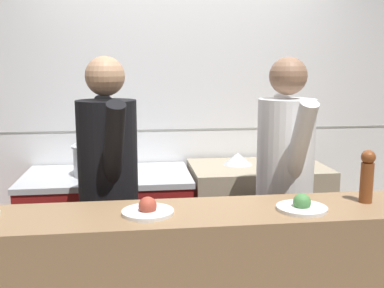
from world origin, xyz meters
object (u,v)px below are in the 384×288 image
(mixing_bowl_steel, at_px, (238,159))
(chef_sous, at_px, (284,182))
(pepper_mill, at_px, (367,175))
(plated_dish_appetiser, at_px, (148,210))
(chefs_knife, at_px, (287,168))
(chef_head_cook, at_px, (109,187))
(plated_dish_dessert, at_px, (302,206))
(stock_pot, at_px, (97,159))
(oven_range, at_px, (109,231))

(mixing_bowl_steel, relative_size, chef_sous, 0.13)
(mixing_bowl_steel, bearing_deg, pepper_mill, -72.96)
(mixing_bowl_steel, bearing_deg, plated_dish_appetiser, -119.82)
(chefs_knife, distance_m, chef_head_cook, 1.38)
(plated_dish_appetiser, bearing_deg, plated_dish_dessert, -2.93)
(chefs_knife, height_order, plated_dish_appetiser, plated_dish_appetiser)
(chef_sous, bearing_deg, chefs_knife, 67.57)
(plated_dish_appetiser, xyz_separation_m, pepper_mill, (1.12, 0.04, 0.12))
(chef_head_cook, bearing_deg, stock_pot, 87.82)
(stock_pot, xyz_separation_m, chef_head_cook, (0.11, -0.62, -0.04))
(oven_range, distance_m, chefs_knife, 1.42)
(chef_head_cook, bearing_deg, mixing_bowl_steel, 23.92)
(mixing_bowl_steel, xyz_separation_m, plated_dish_appetiser, (-0.74, -1.28, 0.04))
(chefs_knife, height_order, chef_head_cook, chef_head_cook)
(mixing_bowl_steel, xyz_separation_m, chef_head_cook, (-0.95, -0.70, -0.00))
(mixing_bowl_steel, distance_m, chefs_knife, 0.38)
(chefs_knife, xyz_separation_m, chef_head_cook, (-1.28, -0.51, 0.04))
(oven_range, height_order, plated_dish_appetiser, plated_dish_appetiser)
(stock_pot, bearing_deg, mixing_bowl_steel, 4.46)
(stock_pot, xyz_separation_m, pepper_mill, (1.44, -1.16, 0.12))
(plated_dish_dessert, height_order, pepper_mill, pepper_mill)
(chef_head_cook, xyz_separation_m, chef_sous, (1.08, -0.02, -0.00))
(oven_range, xyz_separation_m, pepper_mill, (1.38, -1.18, 0.68))
(chefs_knife, xyz_separation_m, plated_dish_appetiser, (-1.06, -1.09, 0.08))
(oven_range, height_order, chef_sous, chef_sous)
(plated_dish_dessert, relative_size, chef_sous, 0.14)
(pepper_mill, bearing_deg, mixing_bowl_steel, 107.04)
(plated_dish_appetiser, xyz_separation_m, plated_dish_dessert, (0.74, -0.04, -0.00))
(plated_dish_appetiser, relative_size, pepper_mill, 0.91)
(plated_dish_dessert, bearing_deg, stock_pot, 130.83)
(plated_dish_appetiser, bearing_deg, chefs_knife, 45.70)
(stock_pot, height_order, mixing_bowl_steel, stock_pot)
(plated_dish_appetiser, bearing_deg, mixing_bowl_steel, 60.18)
(mixing_bowl_steel, xyz_separation_m, pepper_mill, (0.38, -1.24, 0.16))
(stock_pot, xyz_separation_m, chefs_knife, (1.39, -0.11, -0.08))
(stock_pot, relative_size, pepper_mill, 1.31)
(plated_dish_dessert, bearing_deg, plated_dish_appetiser, 177.07)
(plated_dish_dessert, distance_m, chef_sous, 0.61)
(mixing_bowl_steel, bearing_deg, stock_pot, -175.54)
(oven_range, relative_size, chef_sous, 0.71)
(plated_dish_appetiser, distance_m, chef_sous, 1.03)
(mixing_bowl_steel, distance_m, plated_dish_dessert, 1.32)
(mixing_bowl_steel, height_order, chefs_knife, mixing_bowl_steel)
(oven_range, relative_size, chefs_knife, 3.49)
(oven_range, xyz_separation_m, plated_dish_dessert, (1.01, -1.26, 0.55))
(oven_range, distance_m, pepper_mill, 1.94)
(plated_dish_dessert, height_order, chef_sous, chef_sous)
(pepper_mill, bearing_deg, stock_pot, 141.25)
(chefs_knife, xyz_separation_m, plated_dish_dessert, (-0.32, -1.13, 0.08))
(oven_range, distance_m, stock_pot, 0.56)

